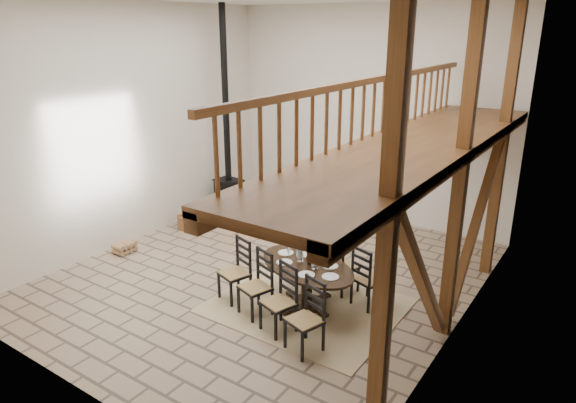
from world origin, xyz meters
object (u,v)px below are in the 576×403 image
Objects in this scene: wood_stove at (228,170)px; log_basket at (188,221)px; dining_table at (303,287)px; log_stack at (125,248)px.

log_basket is (-0.10, -1.38, -0.94)m from wood_stove.
dining_table is 4.45m from log_basket.
log_stack is at bearing -93.94° from log_basket.
log_stack is at bearing -86.73° from wood_stove.
wood_stove reaches higher than log_stack.
wood_stove is at bearing 85.82° from log_basket.
dining_table is 0.52× the size of wood_stove.
wood_stove is 11.13× the size of log_stack.
dining_table is at bearing -20.31° from log_basket.
log_basket reaches higher than log_stack.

